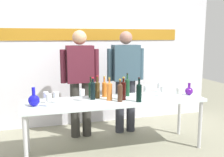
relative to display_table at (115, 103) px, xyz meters
The scene contains 25 objects.
ground_plane 0.67m from the display_table, ahead, with size 10.00×10.00×0.00m, color gray.
back_wall 1.53m from the display_table, 90.00° to the left, with size 4.50×0.11×3.00m.
display_table is the anchor object (origin of this frame).
decanter_blue_left 1.06m from the display_table, behind, with size 0.14×0.14×0.24m.
decanter_blue_right 1.12m from the display_table, ahead, with size 0.11×0.11×0.18m.
presenter_left 0.79m from the display_table, 120.25° to the left, with size 0.60×0.22×1.66m.
presenter_right 0.79m from the display_table, 59.75° to the left, with size 0.62×0.22×1.65m.
wine_bottle_0 0.22m from the display_table, 27.67° to the right, with size 0.07×0.07×0.31m.
wine_bottle_1 0.21m from the display_table, 169.45° to the right, with size 0.08×0.08×0.31m.
wine_bottle_2 0.39m from the display_table, 38.51° to the right, with size 0.07×0.07×0.33m.
wine_bottle_3 0.28m from the display_table, 116.08° to the left, with size 0.07×0.07×0.29m.
wine_bottle_4 0.34m from the display_table, 34.50° to the left, with size 0.07×0.07×0.33m.
wine_bottle_5 0.40m from the display_table, 145.01° to the left, with size 0.07×0.07×0.30m.
wine_bottle_6 0.32m from the display_table, 145.56° to the left, with size 0.06×0.06×0.32m.
wine_bottle_7 0.36m from the display_table, 163.33° to the left, with size 0.07×0.07×0.31m.
wine_bottle_8 0.23m from the display_table, 78.16° to the right, with size 0.07×0.07×0.30m.
wine_glass_left_0 0.80m from the display_table, behind, with size 0.07×0.07×0.15m.
wine_glass_left_1 0.91m from the display_table, behind, with size 0.07×0.07×0.16m.
wine_glass_left_2 0.48m from the display_table, behind, with size 0.07×0.07×0.16m.
wine_glass_left_3 0.92m from the display_table, behind, with size 0.07×0.07×0.15m.
wine_glass_right_0 0.53m from the display_table, 11.85° to the left, with size 0.07×0.07×0.15m.
wine_glass_right_1 0.72m from the display_table, ahead, with size 0.07×0.07×0.15m.
wine_glass_right_2 0.83m from the display_table, 16.85° to the left, with size 0.07×0.07×0.15m.
wine_glass_right_3 0.94m from the display_table, ahead, with size 0.06×0.06×0.16m.
wine_glass_right_4 0.87m from the display_table, 16.59° to the right, with size 0.06×0.06×0.16m.
Camera 1 is at (-1.00, -3.27, 1.57)m, focal length 41.46 mm.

